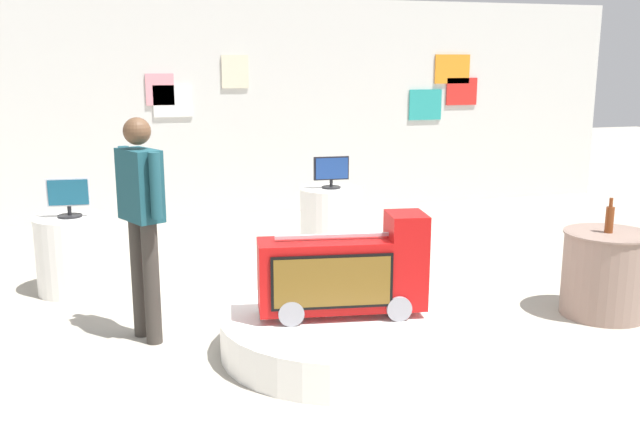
% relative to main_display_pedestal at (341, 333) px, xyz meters
% --- Properties ---
extents(ground_plane, '(30.00, 30.00, 0.00)m').
position_rel_main_display_pedestal_xyz_m(ground_plane, '(0.07, 0.09, -0.14)').
color(ground_plane, '#A8A091').
extents(back_wall_display, '(11.43, 0.13, 2.92)m').
position_rel_main_display_pedestal_xyz_m(back_wall_display, '(0.08, 5.06, 1.32)').
color(back_wall_display, silver).
rests_on(back_wall_display, ground).
extents(main_display_pedestal, '(1.77, 1.77, 0.28)m').
position_rel_main_display_pedestal_xyz_m(main_display_pedestal, '(0.00, 0.00, 0.00)').
color(main_display_pedestal, white).
rests_on(main_display_pedestal, ground).
extents(novelty_firetruck_tv, '(1.24, 0.53, 0.74)m').
position_rel_main_display_pedestal_xyz_m(novelty_firetruck_tv, '(0.02, -0.01, 0.45)').
color(novelty_firetruck_tv, gray).
rests_on(novelty_firetruck_tv, main_display_pedestal).
extents(display_pedestal_left_rear, '(0.66, 0.66, 0.70)m').
position_rel_main_display_pedestal_xyz_m(display_pedestal_left_rear, '(-1.94, 2.03, 0.21)').
color(display_pedestal_left_rear, white).
rests_on(display_pedestal_left_rear, ground).
extents(tv_on_left_rear, '(0.38, 0.21, 0.36)m').
position_rel_main_display_pedestal_xyz_m(tv_on_left_rear, '(-1.94, 2.02, 0.75)').
color(tv_on_left_rear, black).
rests_on(tv_on_left_rear, display_pedestal_left_rear).
extents(display_pedestal_center_rear, '(0.70, 0.70, 0.70)m').
position_rel_main_display_pedestal_xyz_m(display_pedestal_center_rear, '(0.78, 2.82, 0.21)').
color(display_pedestal_center_rear, white).
rests_on(display_pedestal_center_rear, ground).
extents(tv_on_center_rear, '(0.40, 0.21, 0.35)m').
position_rel_main_display_pedestal_xyz_m(tv_on_center_rear, '(0.79, 2.81, 0.75)').
color(tv_on_center_rear, black).
rests_on(tv_on_center_rear, display_pedestal_center_rear).
extents(side_table_round, '(0.72, 0.72, 0.71)m').
position_rel_main_display_pedestal_xyz_m(side_table_round, '(2.35, 0.13, 0.22)').
color(side_table_round, gray).
rests_on(side_table_round, ground).
extents(bottle_on_side_table, '(0.07, 0.07, 0.29)m').
position_rel_main_display_pedestal_xyz_m(bottle_on_side_table, '(2.34, 0.12, 0.69)').
color(bottle_on_side_table, brown).
rests_on(bottle_on_side_table, side_table_round).
extents(shopper_browsing_near_truck, '(0.34, 0.52, 1.69)m').
position_rel_main_display_pedestal_xyz_m(shopper_browsing_near_truck, '(-1.35, 0.64, 0.86)').
color(shopper_browsing_near_truck, '#38332D').
rests_on(shopper_browsing_near_truck, ground).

